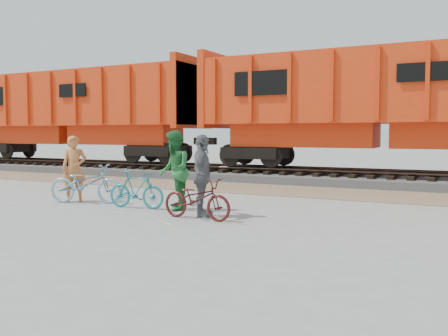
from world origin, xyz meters
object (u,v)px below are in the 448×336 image
(hopper_car_left, at_px, (75,111))
(person_solo, at_px, (74,169))
(bicycle_teal, at_px, (136,190))
(bicycle_blue, at_px, (86,184))
(hopper_car_center, at_px, (385,102))
(person_woman, at_px, (202,176))
(bicycle_maroon, at_px, (197,199))
(person_man, at_px, (174,170))

(hopper_car_left, xyz_separation_m, person_solo, (8.23, -8.57, -2.10))
(person_solo, bearing_deg, bicycle_teal, -52.59)
(hopper_car_left, bearing_deg, bicycle_blue, -44.80)
(hopper_car_left, bearing_deg, hopper_car_center, 0.00)
(hopper_car_center, bearing_deg, bicycle_teal, -117.01)
(hopper_car_center, distance_m, bicycle_teal, 10.20)
(bicycle_teal, height_order, person_woman, person_woman)
(bicycle_maroon, bearing_deg, bicycle_teal, 76.82)
(person_man, bearing_deg, bicycle_blue, -121.36)
(hopper_car_left, distance_m, bicycle_blue, 12.56)
(hopper_car_center, height_order, person_woman, hopper_car_center)
(bicycle_blue, height_order, person_man, person_man)
(hopper_car_center, distance_m, bicycle_maroon, 10.10)
(person_man, distance_m, person_woman, 1.18)
(bicycle_blue, bearing_deg, hopper_car_left, 26.17)
(person_solo, distance_m, person_woman, 4.38)
(person_solo, bearing_deg, bicycle_blue, -58.17)
(bicycle_blue, relative_size, person_solo, 1.11)
(bicycle_blue, bearing_deg, bicycle_maroon, -120.76)
(bicycle_teal, bearing_deg, person_man, -84.39)
(bicycle_maroon, distance_m, person_man, 1.56)
(hopper_car_left, bearing_deg, person_woman, -35.86)
(bicycle_blue, height_order, person_solo, person_solo)
(bicycle_teal, bearing_deg, hopper_car_left, 44.37)
(hopper_car_left, relative_size, person_woman, 7.54)
(bicycle_teal, distance_m, person_man, 1.14)
(bicycle_maroon, height_order, person_woman, person_woman)
(hopper_car_center, bearing_deg, person_man, -112.06)
(person_man, bearing_deg, person_woman, 32.45)
(person_solo, bearing_deg, hopper_car_left, 86.98)
(bicycle_teal, bearing_deg, person_woman, -103.74)
(bicycle_teal, distance_m, bicycle_maroon, 2.28)
(hopper_car_left, height_order, person_man, hopper_car_left)
(hopper_car_left, distance_m, person_solo, 12.07)
(hopper_car_left, bearing_deg, bicycle_maroon, -36.82)
(bicycle_teal, distance_m, person_solo, 2.33)
(hopper_car_center, distance_m, bicycle_blue, 10.98)
(hopper_car_center, bearing_deg, person_woman, -104.88)
(bicycle_blue, relative_size, person_woman, 1.08)
(bicycle_blue, relative_size, bicycle_teal, 1.29)
(bicycle_maroon, distance_m, person_woman, 0.63)
(person_woman, bearing_deg, bicycle_maroon, 172.91)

